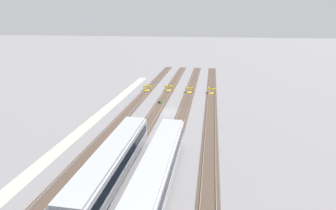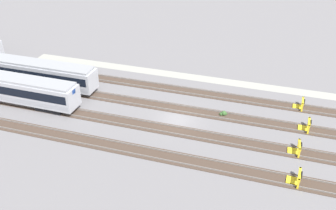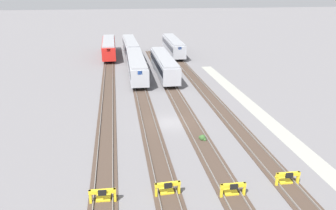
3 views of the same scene
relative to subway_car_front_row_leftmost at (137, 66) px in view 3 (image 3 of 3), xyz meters
name	(u,v)px [view 3 (image 3 of 3)]	position (x,y,z in m)	size (l,w,h in m)	color
ground_plane	(170,123)	(-21.31, -2.40, -2.04)	(400.00, 400.00, 0.00)	slate
service_walkway	(264,117)	(-21.31, -14.18, -2.04)	(54.00, 2.00, 0.01)	#9E9E93
rail_track_nearest	(229,119)	(-21.31, -9.76, -2.00)	(90.00, 2.23, 0.21)	#47382D
rail_track_near_inner	(190,121)	(-21.31, -4.85, -2.00)	(90.00, 2.24, 0.21)	#47382D
rail_track_middle	(149,124)	(-21.31, 0.05, -2.00)	(90.00, 2.24, 0.21)	#47382D
rail_track_far_inner	(106,127)	(-21.31, 4.96, -2.00)	(90.00, 2.23, 0.21)	#47382D
subway_car_front_row_leftmost	(137,66)	(0.00, 0.00, 0.00)	(18.02, 2.98, 3.70)	#ADAFB7
subway_car_front_row_left_inner	(109,47)	(19.16, 4.99, 0.00)	(18.02, 2.97, 3.70)	red
subway_car_front_row_centre	(173,46)	(18.91, -9.81, 0.00)	(18.04, 3.10, 3.70)	#ADAFB7
subway_car_front_row_right_inner	(131,47)	(18.76, 0.11, 0.00)	(18.05, 3.17, 3.70)	#ADAFB7
subway_car_front_row_rightmost	(164,65)	(0.00, -4.83, 0.00)	(18.00, 2.87, 3.70)	#ADAFB7
bumper_stop_nearest_track	(286,178)	(-35.18, -9.77, -1.53)	(1.35, 2.00, 1.22)	yellow
bumper_stop_near_inner_track	(232,189)	(-35.98, -4.86, -1.53)	(1.35, 2.00, 1.22)	yellow
bumper_stop_middle_track	(167,188)	(-35.06, 0.07, -1.53)	(1.38, 2.01, 1.22)	yellow
bumper_stop_far_inner_track	(103,195)	(-35.20, 4.95, -1.53)	(1.37, 2.01, 1.22)	yellow
weed_clump	(202,138)	(-26.33, -5.06, -1.80)	(0.92, 0.70, 0.64)	#38602D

